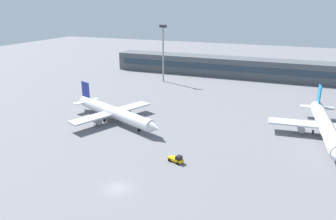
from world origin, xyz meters
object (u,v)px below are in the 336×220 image
Objects in this scene: airplane_mid at (326,126)px; floodlight_tower_west at (163,49)px; baggage_tug_yellow at (177,159)px; airplane_near at (114,112)px.

floodlight_tower_west reaches higher than airplane_mid.
baggage_tug_yellow is 0.15× the size of floodlight_tower_west.
baggage_tug_yellow is (-31.71, -28.13, -2.36)m from airplane_mid.
airplane_near reaches higher than baggage_tug_yellow.
floodlight_tower_west reaches higher than airplane_near.
airplane_near is 1.49× the size of floodlight_tower_west.
airplane_near is 55.89m from floodlight_tower_west.
airplane_near is 0.90× the size of airplane_mid.
baggage_tug_yellow is at bearing -33.39° from airplane_near.
floodlight_tower_west is (-33.34, 71.75, 13.80)m from baggage_tug_yellow.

